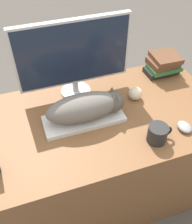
# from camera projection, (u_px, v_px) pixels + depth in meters

# --- Properties ---
(desk) EXTENTS (1.29, 0.73, 0.72)m
(desk) POSITION_uv_depth(u_px,v_px,m) (104.00, 155.00, 1.67)
(desk) COLOR brown
(desk) RESTS_ON ground_plane
(keyboard) EXTENTS (0.42, 0.16, 0.02)m
(keyboard) POSITION_uv_depth(u_px,v_px,m) (84.00, 119.00, 1.38)
(keyboard) COLOR silver
(keyboard) RESTS_ON desk
(cat) EXTENTS (0.41, 0.16, 0.14)m
(cat) POSITION_uv_depth(u_px,v_px,m) (88.00, 106.00, 1.33)
(cat) COLOR #66605B
(cat) RESTS_ON keyboard
(monitor) EXTENTS (0.62, 0.17, 0.45)m
(monitor) POSITION_uv_depth(u_px,v_px,m) (73.00, 56.00, 1.38)
(monitor) COLOR #B7B7BC
(monitor) RESTS_ON desk
(computer_mouse) EXTENTS (0.06, 0.09, 0.03)m
(computer_mouse) POSITION_uv_depth(u_px,v_px,m) (184.00, 127.00, 1.34)
(computer_mouse) COLOR gray
(computer_mouse) RESTS_ON desk
(coffee_mug) EXTENTS (0.13, 0.10, 0.09)m
(coffee_mug) POSITION_uv_depth(u_px,v_px,m) (158.00, 134.00, 1.26)
(coffee_mug) COLOR black
(coffee_mug) RESTS_ON desk
(baseball) EXTENTS (0.08, 0.08, 0.08)m
(baseball) POSITION_uv_depth(u_px,v_px,m) (135.00, 93.00, 1.49)
(baseball) COLOR beige
(baseball) RESTS_ON desk
(book_stack) EXTENTS (0.22, 0.17, 0.13)m
(book_stack) POSITION_uv_depth(u_px,v_px,m) (164.00, 64.00, 1.65)
(book_stack) COLOR black
(book_stack) RESTS_ON desk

